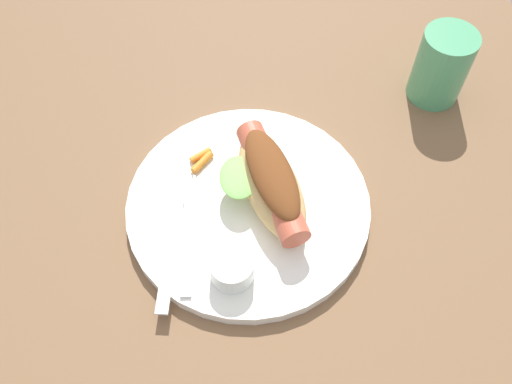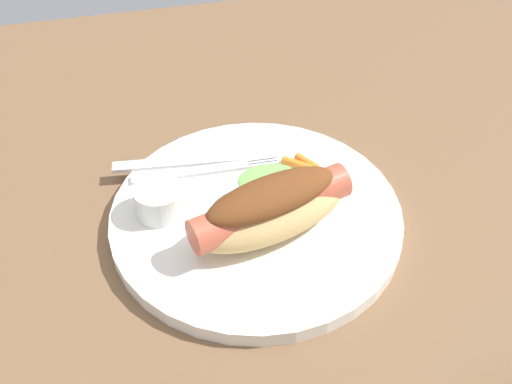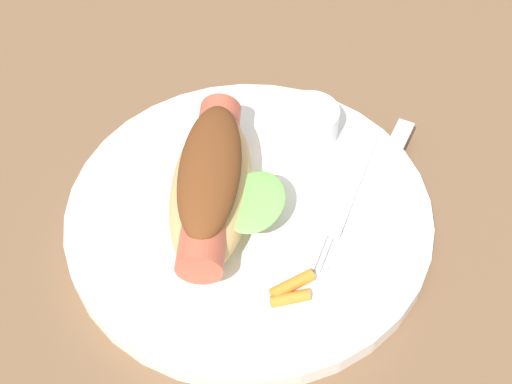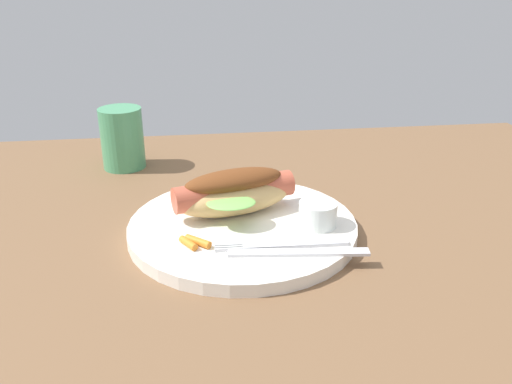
{
  "view_description": "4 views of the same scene",
  "coord_description": "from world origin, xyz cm",
  "px_view_note": "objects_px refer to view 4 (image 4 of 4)",
  "views": [
    {
      "loc": [
        31.7,
        1.12,
        55.99
      ],
      "look_at": [
        0.05,
        2.96,
        6.26
      ],
      "focal_mm": 38.41,
      "sensor_mm": 36.0,
      "label": 1
    },
    {
      "loc": [
        8.37,
        43.96,
        44.88
      ],
      "look_at": [
        -1.16,
        3.9,
        5.92
      ],
      "focal_mm": 43.98,
      "sensor_mm": 36.0,
      "label": 2
    },
    {
      "loc": [
        -33.66,
        -9.73,
        45.73
      ],
      "look_at": [
        -3.1,
        1.03,
        5.89
      ],
      "focal_mm": 50.55,
      "sensor_mm": 36.0,
      "label": 3
    },
    {
      "loc": [
        -7.4,
        -56.24,
        31.09
      ],
      "look_at": [
        -0.07,
        0.79,
        6.13
      ],
      "focal_mm": 36.78,
      "sensor_mm": 36.0,
      "label": 4
    }
  ],
  "objects_px": {
    "carrot_garnish": "(194,242)",
    "drinking_cup": "(122,138)",
    "fork": "(285,245)",
    "plate": "(243,227)",
    "knife": "(299,252)",
    "sauce_ramekin": "(317,213)",
    "hot_dog": "(234,192)"
  },
  "relations": [
    {
      "from": "plate",
      "to": "drinking_cup",
      "type": "distance_m",
      "value": 0.31
    },
    {
      "from": "hot_dog",
      "to": "sauce_ramekin",
      "type": "height_order",
      "value": "hot_dog"
    },
    {
      "from": "plate",
      "to": "fork",
      "type": "relative_size",
      "value": 1.85
    },
    {
      "from": "hot_dog",
      "to": "sauce_ramekin",
      "type": "distance_m",
      "value": 0.11
    },
    {
      "from": "fork",
      "to": "hot_dog",
      "type": "bearing_deg",
      "value": -61.33
    },
    {
      "from": "hot_dog",
      "to": "carrot_garnish",
      "type": "bearing_deg",
      "value": 40.57
    },
    {
      "from": "carrot_garnish",
      "to": "drinking_cup",
      "type": "height_order",
      "value": "drinking_cup"
    },
    {
      "from": "plate",
      "to": "carrot_garnish",
      "type": "xyz_separation_m",
      "value": [
        -0.06,
        -0.05,
        0.01
      ]
    },
    {
      "from": "knife",
      "to": "drinking_cup",
      "type": "height_order",
      "value": "drinking_cup"
    },
    {
      "from": "plate",
      "to": "carrot_garnish",
      "type": "distance_m",
      "value": 0.08
    },
    {
      "from": "sauce_ramekin",
      "to": "carrot_garnish",
      "type": "distance_m",
      "value": 0.16
    },
    {
      "from": "hot_dog",
      "to": "plate",
      "type": "bearing_deg",
      "value": 90.72
    },
    {
      "from": "sauce_ramekin",
      "to": "carrot_garnish",
      "type": "xyz_separation_m",
      "value": [
        -0.15,
        -0.03,
        -0.01
      ]
    },
    {
      "from": "carrot_garnish",
      "to": "knife",
      "type": "bearing_deg",
      "value": -16.44
    },
    {
      "from": "hot_dog",
      "to": "fork",
      "type": "distance_m",
      "value": 0.11
    },
    {
      "from": "hot_dog",
      "to": "knife",
      "type": "xyz_separation_m",
      "value": [
        0.06,
        -0.11,
        -0.03
      ]
    },
    {
      "from": "fork",
      "to": "knife",
      "type": "bearing_deg",
      "value": 125.12
    },
    {
      "from": "fork",
      "to": "carrot_garnish",
      "type": "bearing_deg",
      "value": -6.99
    },
    {
      "from": "plate",
      "to": "fork",
      "type": "bearing_deg",
      "value": -59.28
    },
    {
      "from": "hot_dog",
      "to": "drinking_cup",
      "type": "bearing_deg",
      "value": -70.72
    },
    {
      "from": "sauce_ramekin",
      "to": "knife",
      "type": "xyz_separation_m",
      "value": [
        -0.04,
        -0.07,
        -0.01
      ]
    },
    {
      "from": "fork",
      "to": "carrot_garnish",
      "type": "height_order",
      "value": "carrot_garnish"
    },
    {
      "from": "carrot_garnish",
      "to": "fork",
      "type": "bearing_deg",
      "value": -8.59
    },
    {
      "from": "hot_dog",
      "to": "carrot_garnish",
      "type": "distance_m",
      "value": 0.1
    },
    {
      "from": "plate",
      "to": "carrot_garnish",
      "type": "bearing_deg",
      "value": -138.82
    },
    {
      "from": "sauce_ramekin",
      "to": "knife",
      "type": "distance_m",
      "value": 0.08
    },
    {
      "from": "hot_dog",
      "to": "fork",
      "type": "relative_size",
      "value": 1.06
    },
    {
      "from": "hot_dog",
      "to": "sauce_ramekin",
      "type": "relative_size",
      "value": 3.47
    },
    {
      "from": "sauce_ramekin",
      "to": "hot_dog",
      "type": "bearing_deg",
      "value": 155.15
    },
    {
      "from": "fork",
      "to": "knife",
      "type": "xyz_separation_m",
      "value": [
        0.01,
        -0.02,
        -0.0
      ]
    },
    {
      "from": "plate",
      "to": "sauce_ramekin",
      "type": "height_order",
      "value": "sauce_ramekin"
    },
    {
      "from": "carrot_garnish",
      "to": "hot_dog",
      "type": "bearing_deg",
      "value": 56.22
    }
  ]
}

